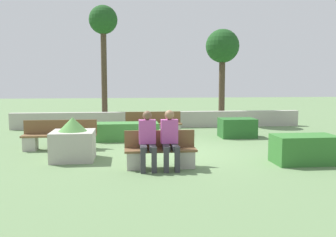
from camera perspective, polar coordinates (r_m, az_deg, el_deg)
name	(u,v)px	position (r m, az deg, el deg)	size (l,w,h in m)	color
ground_plane	(176,153)	(10.38, 1.29, -5.23)	(60.00, 60.00, 0.00)	#607F51
perimeter_wall	(159,120)	(15.62, -1.33, -0.18)	(12.01, 0.30, 0.67)	#ADA89E
bench_front	(160,154)	(8.61, -1.16, -5.45)	(1.64, 0.48, 0.84)	brown
bench_left_side	(60,138)	(11.23, -16.16, -2.89)	(2.09, 0.48, 0.84)	brown
bench_right_side	(154,126)	(13.54, -2.22, -1.16)	(2.02, 0.49, 0.84)	brown
person_seated_man	(170,137)	(8.43, 0.30, -2.81)	(0.38, 0.64, 1.33)	#333338
person_seated_woman	(148,138)	(8.38, -3.13, -2.93)	(0.38, 0.64, 1.32)	#333338
hedge_block_near_left	(304,149)	(9.60, 20.06, -4.43)	(1.48, 0.84, 0.69)	#33702D
hedge_block_near_right	(237,128)	(13.27, 10.49, -1.40)	(1.21, 0.86, 0.66)	#286028
hedge_block_mid_left	(127,132)	(12.45, -6.22, -1.99)	(2.04, 0.81, 0.59)	#3D7A38
planter_corner_left	(73,142)	(9.68, -14.26, -3.45)	(1.04, 1.04, 1.08)	#ADA89E
tree_leftmost	(103,27)	(16.24, -9.84, 13.57)	(1.19, 1.19, 5.07)	#473828
tree_center_left	(222,49)	(16.86, 8.29, 10.47)	(1.47, 1.47, 4.20)	#473828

